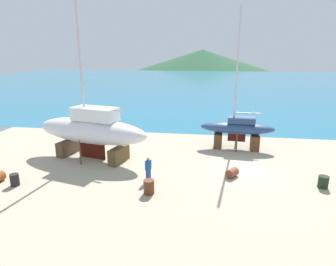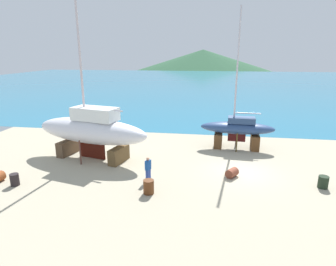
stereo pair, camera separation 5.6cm
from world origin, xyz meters
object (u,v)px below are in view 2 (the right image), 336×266
at_px(worker, 148,169).
at_px(sailboat_large_starboard, 237,129).
at_px(barrel_rust_far, 15,180).
at_px(barrel_tipped_right, 232,173).
at_px(barrel_tipped_left, 149,187).
at_px(sailboat_small_center, 91,130).
at_px(barrel_ochre, 323,182).

bearing_deg(worker, sailboat_large_starboard, 70.90).
distance_m(sailboat_large_starboard, barrel_rust_far, 18.01).
bearing_deg(barrel_tipped_right, barrel_tipped_left, -148.20).
bearing_deg(barrel_tipped_left, sailboat_large_starboard, 58.35).
bearing_deg(sailboat_small_center, worker, 160.18).
height_order(sailboat_large_starboard, barrel_tipped_right, sailboat_large_starboard).
xyz_separation_m(sailboat_large_starboard, barrel_tipped_right, (-0.79, -6.52, -1.50)).
xyz_separation_m(barrel_tipped_left, barrel_ochre, (10.91, 2.44, -0.05)).
distance_m(barrel_tipped_right, barrel_tipped_left, 6.16).
height_order(sailboat_large_starboard, barrel_rust_far, sailboat_large_starboard).
xyz_separation_m(sailboat_large_starboard, barrel_ochre, (4.90, -7.33, -1.42)).
distance_m(barrel_tipped_right, barrel_ochre, 5.74).
bearing_deg(barrel_tipped_right, sailboat_small_center, 169.26).
xyz_separation_m(sailboat_small_center, barrel_tipped_right, (11.07, -2.10, -2.10)).
distance_m(sailboat_large_starboard, barrel_tipped_right, 6.74).
bearing_deg(barrel_ochre, worker, -176.86).
xyz_separation_m(barrel_tipped_right, barrel_ochre, (5.68, -0.81, 0.08)).
xyz_separation_m(sailboat_large_starboard, barrel_rust_far, (-14.92, -9.99, -1.41)).
bearing_deg(barrel_ochre, sailboat_small_center, 170.16).
height_order(sailboat_small_center, barrel_ochre, sailboat_small_center).
height_order(sailboat_small_center, barrel_rust_far, sailboat_small_center).
xyz_separation_m(barrel_tipped_left, barrel_rust_far, (-8.90, -0.23, -0.04)).
height_order(sailboat_large_starboard, barrel_ochre, sailboat_large_starboard).
xyz_separation_m(barrel_ochre, barrel_rust_far, (-19.81, -2.67, 0.00)).
distance_m(worker, barrel_ochre, 11.37).
relative_size(sailboat_large_starboard, barrel_rust_far, 15.14).
xyz_separation_m(worker, barrel_tipped_right, (5.66, 1.43, -0.56)).
height_order(worker, barrel_rust_far, worker).
relative_size(worker, barrel_tipped_right, 1.94).
xyz_separation_m(sailboat_large_starboard, barrel_tipped_left, (-6.02, -9.76, -1.37)).
relative_size(sailboat_small_center, sailboat_large_starboard, 1.35).
bearing_deg(barrel_ochre, barrel_tipped_right, 171.93).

